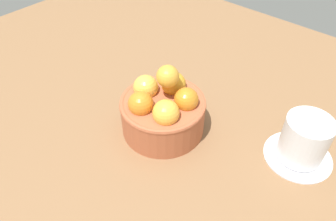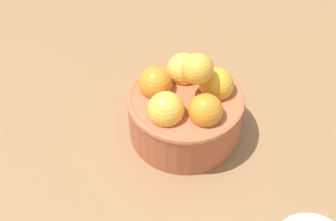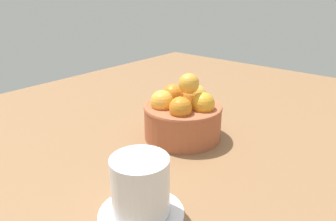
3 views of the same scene
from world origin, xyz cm
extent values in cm
cube|color=brown|center=(0.00, 0.00, -1.70)|extent=(134.43, 111.72, 3.40)
cylinder|color=#AD5938|center=(0.00, 0.00, 3.39)|extent=(15.19, 15.19, 6.78)
torus|color=#AD5938|center=(0.00, 0.00, 6.38)|extent=(15.39, 15.39, 1.00)
sphere|color=orange|center=(3.53, 2.13, 7.75)|extent=(4.30, 4.30, 4.30)
sphere|color=gold|center=(-0.94, 4.01, 7.75)|extent=(4.53, 4.53, 4.53)
sphere|color=#EDB545|center=(-4.11, 0.35, 7.75)|extent=(4.55, 4.55, 4.55)
sphere|color=orange|center=(-1.60, -3.80, 7.75)|extent=(4.42, 4.42, 4.42)
sphere|color=#F7AD3D|center=(3.12, -2.70, 7.75)|extent=(4.57, 4.57, 4.57)
sphere|color=gold|center=(-0.38, 1.31, 11.45)|extent=(3.92, 3.92, 3.92)
camera|label=1|loc=(28.65, -31.35, 43.52)|focal=34.17mm
camera|label=2|loc=(39.66, -4.22, 46.59)|focal=46.80mm
camera|label=3|loc=(46.74, 35.44, 28.79)|focal=34.35mm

